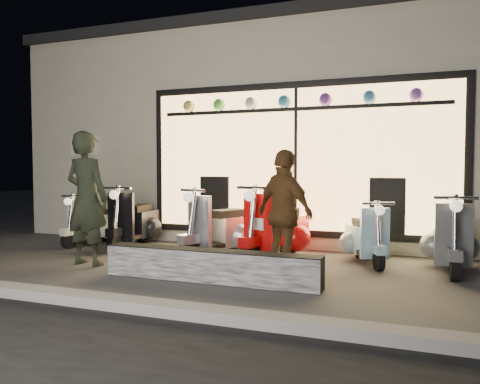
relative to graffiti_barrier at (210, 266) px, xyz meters
The scene contains 12 objects.
ground 0.76m from the graffiti_barrier, 118.24° to the left, with size 40.00×40.00×0.00m, color #383533.
kerb 1.40m from the graffiti_barrier, 104.50° to the right, with size 40.00×0.25×0.12m, color slate.
shop_building 5.96m from the graffiti_barrier, 93.50° to the left, with size 10.20×6.23×4.20m.
graffiti_barrier is the anchor object (origin of this frame).
scooter_silver 1.77m from the graffiti_barrier, 105.89° to the left, with size 0.86×1.43×1.05m.
scooter_red 1.80m from the graffiti_barrier, 77.00° to the left, with size 0.77×1.54×1.10m.
scooter_black 3.12m from the graffiti_barrier, 139.46° to the left, with size 0.54×1.46×1.04m.
scooter_cream 3.75m from the graffiti_barrier, 148.61° to the left, with size 0.49×1.25×0.89m.
scooter_blue 2.57m from the graffiti_barrier, 49.56° to the left, with size 0.71×1.24×0.90m.
scooter_grey 3.36m from the graffiti_barrier, 32.64° to the left, with size 0.45×1.40×1.01m.
man 2.24m from the graffiti_barrier, behind, with size 0.71×0.46×1.93m, color black.
woman 1.17m from the graffiti_barrier, 37.38° to the left, with size 0.97×0.40×1.65m, color brown.
Camera 1 is at (2.69, -5.88, 1.41)m, focal length 35.00 mm.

